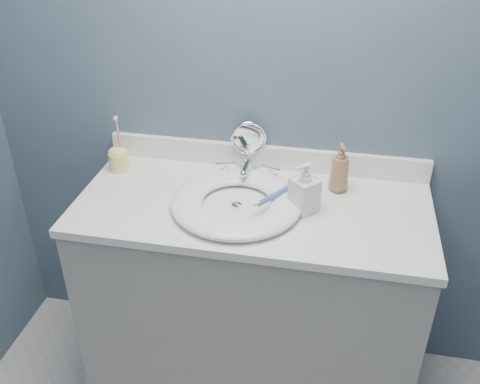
% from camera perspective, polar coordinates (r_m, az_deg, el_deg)
% --- Properties ---
extents(back_wall, '(2.20, 0.02, 2.40)m').
position_cam_1_polar(back_wall, '(1.94, 2.92, 11.12)').
color(back_wall, '#455667').
rests_on(back_wall, ground).
extents(vanity_cabinet, '(1.20, 0.55, 0.85)m').
position_cam_1_polar(vanity_cabinet, '(2.12, 1.19, -11.63)').
color(vanity_cabinet, '#A29C94').
rests_on(vanity_cabinet, ground).
extents(countertop, '(1.22, 0.57, 0.03)m').
position_cam_1_polar(countertop, '(1.85, 1.34, -1.63)').
color(countertop, white).
rests_on(countertop, vanity_cabinet).
extents(backsplash, '(1.22, 0.02, 0.09)m').
position_cam_1_polar(backsplash, '(2.04, 2.67, 3.75)').
color(backsplash, white).
rests_on(backsplash, countertop).
extents(basin, '(0.45, 0.45, 0.04)m').
position_cam_1_polar(basin, '(1.81, -0.37, -1.07)').
color(basin, white).
rests_on(basin, countertop).
extents(drain, '(0.04, 0.04, 0.01)m').
position_cam_1_polar(drain, '(1.82, -0.37, -1.46)').
color(drain, silver).
rests_on(drain, countertop).
extents(faucet, '(0.25, 0.13, 0.07)m').
position_cam_1_polar(faucet, '(1.97, 0.78, 2.17)').
color(faucet, silver).
rests_on(faucet, countertop).
extents(makeup_mirror, '(0.13, 0.08, 0.20)m').
position_cam_1_polar(makeup_mirror, '(2.00, 0.93, 5.20)').
color(makeup_mirror, silver).
rests_on(makeup_mirror, countertop).
extents(soap_bottle_amber, '(0.08, 0.08, 0.18)m').
position_cam_1_polar(soap_bottle_amber, '(1.90, 10.61, 2.56)').
color(soap_bottle_amber, '#986644').
rests_on(soap_bottle_amber, countertop).
extents(soap_bottle_clear, '(0.11, 0.11, 0.18)m').
position_cam_1_polar(soap_bottle_clear, '(1.77, 6.93, 0.46)').
color(soap_bottle_clear, silver).
rests_on(soap_bottle_clear, countertop).
extents(toothbrush_holder, '(0.08, 0.08, 0.22)m').
position_cam_1_polar(toothbrush_holder, '(2.07, -12.81, 3.60)').
color(toothbrush_holder, '#FBE67D').
rests_on(toothbrush_holder, countertop).
extents(toothbrush_lying, '(0.11, 0.15, 0.02)m').
position_cam_1_polar(toothbrush_lying, '(1.80, 3.44, -0.50)').
color(toothbrush_lying, '#335AB5').
rests_on(toothbrush_lying, basin).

